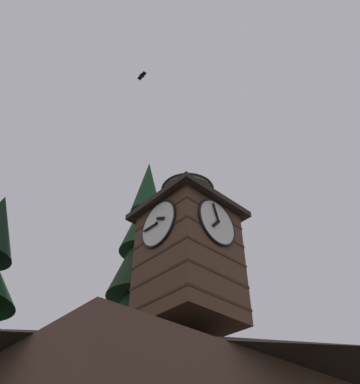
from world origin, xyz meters
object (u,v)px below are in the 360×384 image
at_px(clock_tower, 188,248).
at_px(pine_tree_behind, 137,337).
at_px(moon, 58,377).
at_px(flying_bird_low, 200,232).
at_px(flying_bird_high, 142,76).

xyz_separation_m(clock_tower, pine_tree_behind, (-0.88, -4.32, -2.34)).
relative_size(moon, flying_bird_low, 3.31).
bearing_deg(flying_bird_low, flying_bird_high, 30.76).
bearing_deg(pine_tree_behind, flying_bird_high, 49.69).
relative_size(clock_tower, flying_bird_high, 16.60).
bearing_deg(moon, flying_bird_low, 73.45).
relative_size(moon, flying_bird_high, 3.66).
relative_size(pine_tree_behind, flying_bird_high, 40.61).
xyz_separation_m(clock_tower, flying_bird_high, (4.37, 1.86, 5.79)).
distance_m(clock_tower, flying_bird_high, 7.49).
bearing_deg(pine_tree_behind, flying_bird_low, 159.20).
distance_m(clock_tower, moon, 42.92).
bearing_deg(flying_bird_high, clock_tower, -156.94).
bearing_deg(clock_tower, pine_tree_behind, -101.46).
distance_m(pine_tree_behind, moon, 38.96).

